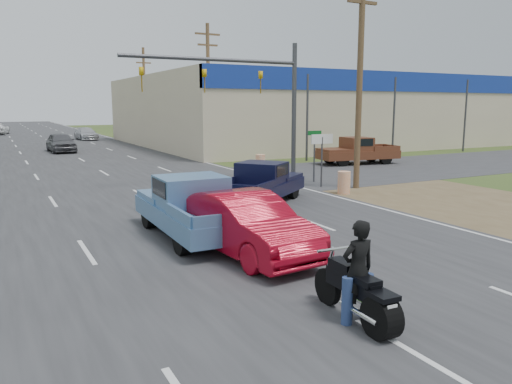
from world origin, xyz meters
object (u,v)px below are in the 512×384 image
rider (358,275)px  red_convertible (246,225)px  motorcycle (359,296)px  blue_pickup (191,206)px  navy_pickup (262,182)px  distant_car_silver (86,134)px  brown_pickup (356,151)px  distant_car_grey (61,142)px

rider → red_convertible: bearing=-89.2°
motorcycle → blue_pickup: 7.24m
navy_pickup → distant_car_silver: navy_pickup is taller
red_convertible → distant_car_silver: (3.92, 48.31, -0.11)m
distant_car_silver → brown_pickup: bearing=-75.1°
blue_pickup → distant_car_grey: blue_pickup is taller
navy_pickup → brown_pickup: (11.99, 8.93, 0.07)m
brown_pickup → motorcycle: bearing=149.0°
distant_car_silver → navy_pickup: bearing=-94.8°
brown_pickup → red_convertible: bearing=141.5°
rider → distant_car_silver: size_ratio=0.38×
distant_car_grey → blue_pickup: bearing=-92.6°
rider → brown_pickup: size_ratio=0.32×
motorcycle → rider: bearing=90.0°
blue_pickup → red_convertible: bearing=-76.8°
navy_pickup → brown_pickup: brown_pickup is taller
brown_pickup → distant_car_grey: brown_pickup is taller
blue_pickup → brown_pickup: size_ratio=0.97×
brown_pickup → distant_car_grey: size_ratio=1.17×
motorcycle → brown_pickup: bearing=53.3°
rider → blue_pickup: 7.16m
red_convertible → motorcycle: size_ratio=2.08×
blue_pickup → distant_car_silver: blue_pickup is taller
blue_pickup → distant_car_grey: (-0.00, 30.83, -0.09)m
rider → distant_car_silver: bearing=-92.2°
distant_car_silver → red_convertible: bearing=-99.2°
red_convertible → distant_car_grey: (-0.56, 33.37, 0.02)m
brown_pickup → distant_car_silver: brown_pickup is taller
blue_pickup → motorcycle: bearing=-85.7°
red_convertible → navy_pickup: bearing=52.6°
brown_pickup → distant_car_grey: 24.58m
rider → blue_pickup: size_ratio=0.33×
red_convertible → brown_pickup: brown_pickup is taller
red_convertible → rider: (-0.11, -4.60, 0.09)m
motorcycle → rider: 0.37m
red_convertible → blue_pickup: (-0.56, 2.54, 0.11)m
rider → distant_car_grey: rider is taller
motorcycle → navy_pickup: size_ratio=0.46×
red_convertible → blue_pickup: 2.61m
rider → navy_pickup: 11.30m
red_convertible → motorcycle: bearing=-97.0°
motorcycle → navy_pickup: navy_pickup is taller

